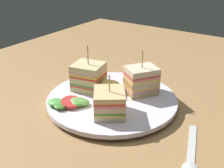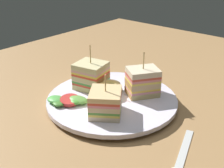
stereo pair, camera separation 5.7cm
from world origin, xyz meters
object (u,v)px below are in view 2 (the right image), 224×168
Objects in this scene: chip_pile at (110,88)px; spoon at (178,168)px; sandwich_wedge_1 at (106,102)px; plate at (112,100)px; sandwich_wedge_2 at (142,82)px; sandwich_wedge_0 at (91,76)px.

chip_pile reaches higher than spoon.
plate is at bearing -5.44° from sandwich_wedge_1.
spoon is (-2.97, -16.68, -3.45)cm from sandwich_wedge_1.
sandwich_wedge_2 is 21.43cm from spoon.
sandwich_wedge_1 is 1.18× the size of chip_pile.
sandwich_wedge_1 reaches higher than chip_pile.
spoon is (-9.53, -21.31, -2.41)cm from chip_pile.
sandwich_wedge_2 is 1.33× the size of chip_pile.
sandwich_wedge_1 is at bearing -144.77° from chip_pile.
plate is 7.23cm from sandwich_wedge_2.
sandwich_wedge_1 is 0.89× the size of sandwich_wedge_2.
chip_pile is at bearing 53.59° from plate.
chip_pile is (6.56, 4.63, -1.03)cm from sandwich_wedge_1.
sandwich_wedge_0 reaches higher than spoon.
sandwich_wedge_0 is 1.05× the size of sandwich_wedge_2.
plate is 21.60cm from spoon.
spoon is (-13.58, -16.09, -4.00)cm from sandwich_wedge_2.
sandwich_wedge_0 is (0.57, 6.33, 3.44)cm from plate.
sandwich_wedge_0 is at bearing -126.68° from spoon.
chip_pile is at bearing -131.74° from spoon.
chip_pile is 0.49× the size of spoon.
spoon is (-8.47, -19.87, -0.55)cm from plate.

